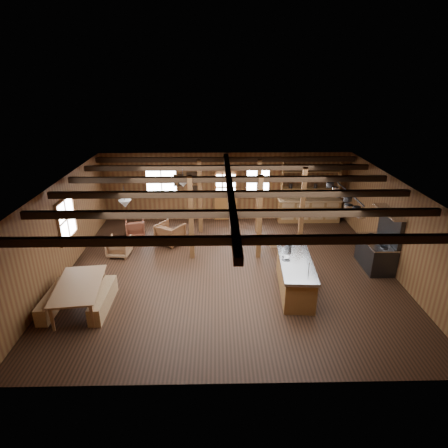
{
  "coord_description": "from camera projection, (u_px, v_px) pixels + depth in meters",
  "views": [
    {
      "loc": [
        -0.37,
        -10.18,
        5.76
      ],
      "look_at": [
        -0.15,
        0.79,
        1.28
      ],
      "focal_mm": 30.0,
      "sensor_mm": 36.0,
      "label": 1
    }
  ],
  "objects": [
    {
      "name": "armchair_c",
      "position": [
        119.0,
        246.0,
        12.52
      ],
      "size": [
        0.78,
        0.8,
        0.66
      ],
      "primitive_type": "imported",
      "rotation": [
        0.0,
        0.0,
        3.04
      ],
      "color": "brown",
      "rests_on": "floor"
    },
    {
      "name": "back_door",
      "position": [
        226.0,
        199.0,
        15.4
      ],
      "size": [
        1.02,
        0.08,
        2.15
      ],
      "color": "brown",
      "rests_on": "floor"
    },
    {
      "name": "commercial_range",
      "position": [
        378.0,
        249.0,
        11.67
      ],
      "size": [
        0.79,
        1.53,
        1.89
      ],
      "color": "#2A2B2D",
      "rests_on": "floor"
    },
    {
      "name": "dining_table",
      "position": [
        82.0,
        296.0,
        9.71
      ],
      "size": [
        1.34,
        2.12,
        0.7
      ],
      "primitive_type": "imported",
      "rotation": [
        0.0,
        0.0,
        1.69
      ],
      "color": "#946743",
      "rests_on": "floor"
    },
    {
      "name": "step_stool",
      "position": [
        275.0,
        242.0,
        13.24
      ],
      "size": [
        0.43,
        0.33,
        0.35
      ],
      "primitive_type": "cube",
      "rotation": [
        0.0,
        0.0,
        0.14
      ],
      "color": "brown",
      "rests_on": "floor"
    },
    {
      "name": "window_back_left",
      "position": [
        161.0,
        183.0,
        15.08
      ],
      "size": [
        1.32,
        0.06,
        1.32
      ],
      "color": "white",
      "rests_on": "wall_back"
    },
    {
      "name": "armchair_a",
      "position": [
        135.0,
        228.0,
        14.07
      ],
      "size": [
        0.82,
        0.83,
        0.64
      ],
      "primitive_type": "imported",
      "rotation": [
        0.0,
        0.0,
        3.37
      ],
      "color": "brown",
      "rests_on": "floor"
    },
    {
      "name": "armchair_b",
      "position": [
        170.0,
        234.0,
        13.37
      ],
      "size": [
        1.15,
        1.15,
        0.77
      ],
      "primitive_type": "imported",
      "rotation": [
        0.0,
        0.0,
        2.58
      ],
      "color": "brown",
      "rests_on": "floor"
    },
    {
      "name": "kitchen_island",
      "position": [
        295.0,
        275.0,
        10.45
      ],
      "size": [
        1.05,
        2.55,
        1.2
      ],
      "rotation": [
        0.0,
        0.0,
        -0.07
      ],
      "color": "brown",
      "rests_on": "floor"
    },
    {
      "name": "bowl",
      "position": [
        286.0,
        258.0,
        10.38
      ],
      "size": [
        0.28,
        0.28,
        0.06
      ],
      "primitive_type": "imported",
      "rotation": [
        0.0,
        0.0,
        0.28
      ],
      "color": "silver",
      "rests_on": "kitchen_island"
    },
    {
      "name": "room",
      "position": [
        230.0,
        230.0,
        11.08
      ],
      "size": [
        10.04,
        9.04,
        2.84
      ],
      "color": "black",
      "rests_on": "ground"
    },
    {
      "name": "pot_rack",
      "position": [
        345.0,
        198.0,
        11.03
      ],
      "size": [
        0.37,
        3.0,
        0.44
      ],
      "color": "#2A2B2D",
      "rests_on": "ceiling"
    },
    {
      "name": "ceiling_joists",
      "position": [
        230.0,
        187.0,
        10.76
      ],
      "size": [
        9.8,
        8.82,
        0.18
      ],
      "color": "black",
      "rests_on": "ceiling"
    },
    {
      "name": "bench_aisle",
      "position": [
        103.0,
        300.0,
        9.77
      ],
      "size": [
        0.32,
        1.72,
        0.47
      ],
      "primitive_type": "cube",
      "color": "brown",
      "rests_on": "floor"
    },
    {
      "name": "back_counter",
      "position": [
        309.0,
        207.0,
        15.34
      ],
      "size": [
        2.55,
        0.6,
        2.45
      ],
      "color": "brown",
      "rests_on": "floor"
    },
    {
      "name": "window_left",
      "position": [
        66.0,
        219.0,
        11.37
      ],
      "size": [
        0.14,
        1.24,
        1.32
      ],
      "color": "white",
      "rests_on": "wall_back"
    },
    {
      "name": "pendant_lamps",
      "position": [
        156.0,
        193.0,
        11.64
      ],
      "size": [
        1.86,
        2.36,
        0.66
      ],
      "color": "#2A2B2D",
      "rests_on": "ceiling"
    },
    {
      "name": "window_back_right",
      "position": [
        258.0,
        182.0,
        15.16
      ],
      "size": [
        1.02,
        0.06,
        1.32
      ],
      "color": "white",
      "rests_on": "wall_back"
    },
    {
      "name": "notice_boards",
      "position": [
        189.0,
        182.0,
        15.08
      ],
      "size": [
        1.08,
        0.03,
        0.9
      ],
      "color": "beige",
      "rests_on": "wall_back"
    },
    {
      "name": "counter_pot",
      "position": [
        286.0,
        245.0,
        10.96
      ],
      "size": [
        0.31,
        0.31,
        0.18
      ],
      "primitive_type": "cylinder",
      "color": "#B8BBC0",
      "rests_on": "kitchen_island"
    },
    {
      "name": "timber_posts",
      "position": [
        242.0,
        207.0,
        13.01
      ],
      "size": [
        3.95,
        2.35,
        2.8
      ],
      "color": "#472D14",
      "rests_on": "floor"
    },
    {
      "name": "bench_wall",
      "position": [
        54.0,
        300.0,
        9.74
      ],
      "size": [
        0.31,
        1.65,
        0.45
      ],
      "primitive_type": "cube",
      "color": "brown",
      "rests_on": "floor"
    }
  ]
}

